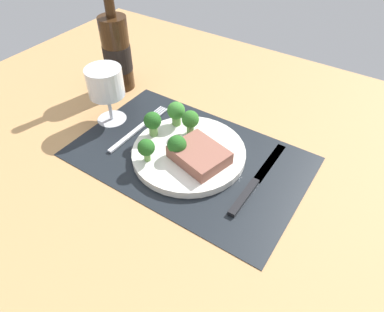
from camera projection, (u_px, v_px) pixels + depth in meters
The scene contains 13 objects.
ground_plane at pixel (189, 162), 74.10cm from camera, with size 140.00×110.00×3.00cm, color tan.
placemat at pixel (189, 156), 72.98cm from camera, with size 48.00×30.69×0.30cm, color black.
plate at pixel (189, 153), 72.33cm from camera, with size 23.53×23.53×1.60cm, color silver.
steak at pixel (199, 155), 68.75cm from camera, with size 10.49×8.50×2.66cm, color #8C5647.
broccoli_near_steak at pixel (190, 120), 73.47cm from camera, with size 3.72×3.72×5.63cm.
broccoli_front_edge at pixel (152, 123), 72.96cm from camera, with size 3.74×3.74×5.64cm.
broccoli_back_left at pixel (177, 145), 68.66cm from camera, with size 3.86×3.86×4.83cm.
broccoli_near_fork at pixel (146, 148), 67.55cm from camera, with size 3.43×3.43×5.00cm.
broccoli_center at pixel (176, 112), 75.97cm from camera, with size 3.93×3.93×5.61cm.
fork at pixel (140, 127), 79.47cm from camera, with size 2.40×19.20×0.50cm.
knife at pixel (255, 182), 66.94cm from camera, with size 1.80×23.00×0.80cm.
wine_bottle at pixel (117, 52), 86.80cm from camera, with size 6.99×6.99×28.58cm.
wine_glass at pixel (106, 85), 76.36cm from camera, with size 8.00×8.00×13.29cm.
Camera 1 is at (30.15, -44.13, 49.84)cm, focal length 32.61 mm.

